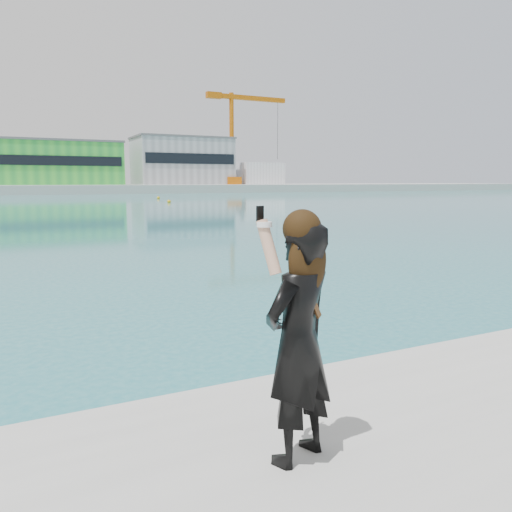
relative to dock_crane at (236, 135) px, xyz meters
The scene contains 10 objects.
ground 133.95m from the dock_crane, 113.56° to the right, with size 500.00×500.00×0.00m, color #196976.
far_quay 55.61m from the dock_crane, behind, with size 320.00×40.00×2.00m, color #9E9E99.
warehouse_green 46.26m from the dock_crane, behind, with size 30.60×16.36×10.50m.
warehouse_grey_right 16.01m from the dock_crane, 155.64° to the left, with size 25.50×15.35×12.50m.
ancillary_shed 13.95m from the dock_crane, 24.45° to the left, with size 12.00×10.00×6.00m, color silver.
dock_crane is the anchor object (origin of this frame).
flagpole_right 32.27m from the dock_crane, behind, with size 1.28×0.16×8.00m.
buoy_near 57.58m from the dock_crane, 127.24° to the right, with size 0.50×0.50×0.50m, color #D89F0B.
buoy_extra 71.59m from the dock_crane, 121.33° to the right, with size 0.50×0.50×0.50m, color #D89F0B.
woman 134.50m from the dock_crane, 113.71° to the right, with size 0.77×0.65×1.90m.
Camera 1 is at (-2.43, -3.54, 2.87)m, focal length 35.00 mm.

